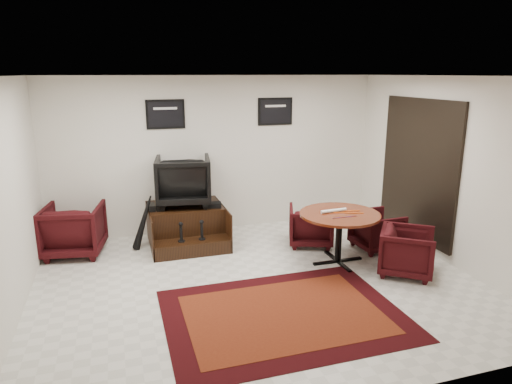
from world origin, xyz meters
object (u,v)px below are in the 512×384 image
at_px(shine_podium, 186,226).
at_px(table_chair_window, 377,229).
at_px(table_chair_corner, 407,249).
at_px(table_chair_back, 311,224).
at_px(shine_chair, 183,178).
at_px(armchair_side, 74,227).
at_px(meeting_table, 340,219).

relative_size(shine_podium, table_chair_window, 1.84).
bearing_deg(table_chair_corner, table_chair_back, 65.88).
relative_size(shine_chair, armchair_side, 1.02).
relative_size(shine_chair, table_chair_back, 1.26).
distance_m(shine_chair, meeting_table, 2.72).
bearing_deg(shine_podium, armchair_side, 179.58).
distance_m(shine_chair, table_chair_corner, 3.77).
bearing_deg(armchair_side, table_chair_back, 179.41).
distance_m(shine_chair, armchair_side, 1.92).
bearing_deg(table_chair_corner, shine_chair, 86.95).
bearing_deg(shine_chair, table_chair_back, 165.95).
distance_m(shine_chair, table_chair_back, 2.30).
distance_m(shine_chair, table_chair_window, 3.35).
bearing_deg(shine_podium, table_chair_corner, -38.01).
distance_m(armchair_side, table_chair_window, 4.92).
distance_m(shine_podium, armchair_side, 1.80).
xyz_separation_m(shine_podium, meeting_table, (2.09, -1.55, 0.40)).
height_order(shine_podium, armchair_side, armchair_side).
height_order(armchair_side, table_chair_back, armchair_side).
xyz_separation_m(shine_chair, armchair_side, (-1.79, -0.12, -0.66)).
bearing_deg(meeting_table, shine_podium, 143.40).
xyz_separation_m(meeting_table, table_chair_back, (-0.09, 0.84, -0.33)).
height_order(armchair_side, table_chair_corner, armchair_side).
xyz_separation_m(shine_chair, table_chair_back, (2.00, -0.85, -0.74)).
relative_size(shine_podium, shine_chair, 1.40).
height_order(meeting_table, table_chair_back, meeting_table).
distance_m(table_chair_window, table_chair_corner, 0.99).
xyz_separation_m(shine_podium, table_chair_back, (2.00, -0.72, 0.07)).
bearing_deg(shine_podium, table_chair_window, -22.71).
xyz_separation_m(armchair_side, table_chair_window, (4.75, -1.25, -0.10)).
xyz_separation_m(shine_podium, shine_chair, (0.00, 0.14, 0.81)).
height_order(meeting_table, table_chair_window, meeting_table).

